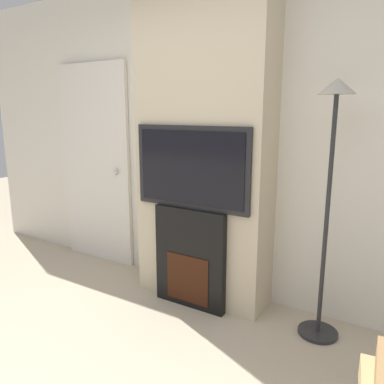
# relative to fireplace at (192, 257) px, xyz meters

# --- Properties ---
(wall_back) EXTENTS (6.00, 0.06, 2.70)m
(wall_back) POSITION_rel_fireplace_xyz_m (0.00, 0.40, 0.94)
(wall_back) COLOR silver
(wall_back) RESTS_ON ground_plane
(chimney_breast) EXTENTS (1.11, 0.37, 2.70)m
(chimney_breast) POSITION_rel_fireplace_xyz_m (0.00, 0.18, 0.94)
(chimney_breast) COLOR beige
(chimney_breast) RESTS_ON ground_plane
(fireplace) EXTENTS (0.62, 0.15, 0.82)m
(fireplace) POSITION_rel_fireplace_xyz_m (0.00, 0.00, 0.00)
(fireplace) COLOR black
(fireplace) RESTS_ON ground_plane
(television) EXTENTS (0.99, 0.07, 0.64)m
(television) POSITION_rel_fireplace_xyz_m (0.00, -0.00, 0.74)
(television) COLOR black
(television) RESTS_ON fireplace
(floor_lamp) EXTENTS (0.28, 0.28, 1.77)m
(floor_lamp) POSITION_rel_fireplace_xyz_m (1.00, 0.10, 0.81)
(floor_lamp) COLOR #262628
(floor_lamp) RESTS_ON ground_plane
(entry_door) EXTENTS (0.90, 0.09, 2.04)m
(entry_door) POSITION_rel_fireplace_xyz_m (-1.38, 0.34, 0.61)
(entry_door) COLOR silver
(entry_door) RESTS_ON ground_plane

